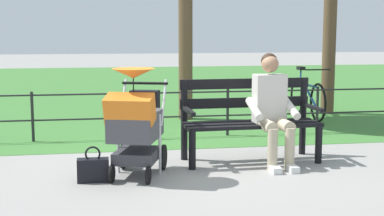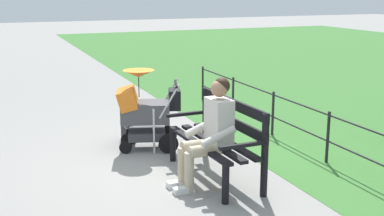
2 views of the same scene
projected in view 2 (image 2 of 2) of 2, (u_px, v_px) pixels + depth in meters
ground_plane at (193, 162)px, 6.67m from camera, size 60.00×60.00×0.00m
park_bench at (220, 135)px, 6.06m from camera, size 1.62×0.65×0.96m
person_on_bench at (210, 129)px, 5.75m from camera, size 0.54×0.74×1.28m
stroller at (145, 109)px, 7.08m from camera, size 0.73×0.99×1.15m
handbag at (128, 133)px, 7.54m from camera, size 0.32×0.14×0.37m
park_fence at (298, 120)px, 7.18m from camera, size 6.94×0.04×0.70m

